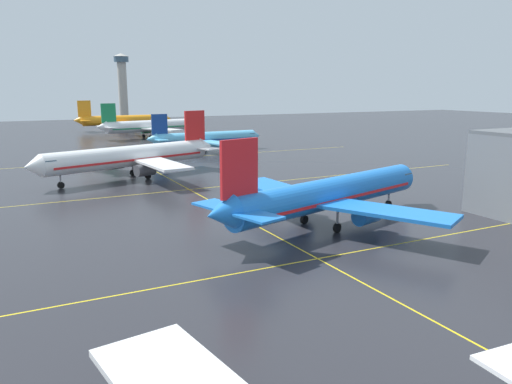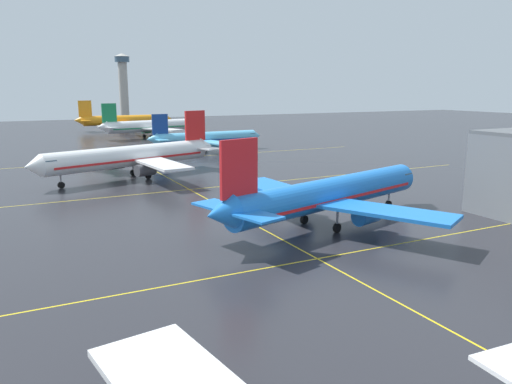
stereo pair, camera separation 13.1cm
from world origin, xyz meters
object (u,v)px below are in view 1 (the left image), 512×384
(airliner_far_left_stand, at_px, (205,138))
(airliner_second_row, at_px, (329,194))
(airliner_distant_taxiway, at_px, (124,120))
(control_tower, at_px, (122,81))
(airliner_third_row, at_px, (132,156))
(airliner_far_right_stand, at_px, (151,126))

(airliner_far_left_stand, bearing_deg, airliner_second_row, -99.89)
(airliner_distant_taxiway, bearing_deg, control_tower, 77.78)
(control_tower, bearing_deg, airliner_distant_taxiway, -102.22)
(airliner_second_row, bearing_deg, airliner_third_row, 107.39)
(airliner_far_left_stand, relative_size, control_tower, 0.93)
(airliner_third_row, distance_m, control_tower, 206.56)
(airliner_second_row, distance_m, airliner_far_left_stand, 82.09)
(airliner_third_row, xyz_separation_m, airliner_far_right_stand, (24.93, 79.00, -0.09))
(airliner_third_row, xyz_separation_m, airliner_far_left_stand, (28.72, 34.20, -0.71))
(airliner_second_row, height_order, airliner_third_row, airliner_third_row)
(airliner_second_row, xyz_separation_m, airliner_far_left_stand, (14.10, 80.87, -0.55))
(airliner_far_left_stand, height_order, control_tower, control_tower)
(airliner_distant_taxiway, height_order, control_tower, control_tower)
(airliner_far_left_stand, relative_size, airliner_distant_taxiway, 0.85)
(airliner_far_right_stand, xyz_separation_m, airliner_distant_taxiway, (-1.85, 36.30, 0.04))
(airliner_third_row, height_order, airliner_distant_taxiway, airliner_third_row)
(airliner_third_row, bearing_deg, airliner_far_right_stand, 72.48)
(control_tower, bearing_deg, airliner_far_left_stand, -94.46)
(airliner_far_left_stand, distance_m, control_tower, 168.83)
(airliner_far_right_stand, bearing_deg, control_tower, 82.18)
(airliner_third_row, distance_m, airliner_far_left_stand, 44.67)
(airliner_far_left_stand, xyz_separation_m, airliner_distant_taxiway, (-5.64, 81.10, 0.66))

